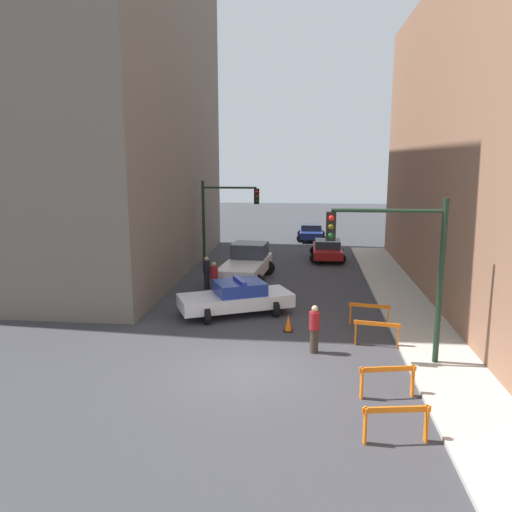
{
  "coord_description": "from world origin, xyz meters",
  "views": [
    {
      "loc": [
        1.75,
        -14.31,
        6.46
      ],
      "look_at": [
        -0.48,
        7.51,
        2.18
      ],
      "focal_mm": 35.0,
      "sensor_mm": 36.0,
      "label": 1
    }
  ],
  "objects_px": {
    "white_truck": "(247,264)",
    "police_car": "(237,297)",
    "pedestrian_sidewalk": "(314,328)",
    "barrier_mid": "(387,376)",
    "pedestrian_corner": "(207,272)",
    "barrier_front": "(396,418)",
    "traffic_light_far": "(221,211)",
    "barrier_corner": "(369,311)",
    "barrier_back": "(377,330)",
    "parked_car_mid": "(311,232)",
    "traffic_cone": "(288,323)",
    "traffic_light_near": "(403,256)",
    "parked_car_near": "(327,249)",
    "pedestrian_crossing": "(214,278)"
  },
  "relations": [
    {
      "from": "barrier_corner",
      "to": "traffic_light_far",
      "type": "bearing_deg",
      "value": 126.64
    },
    {
      "from": "parked_car_near",
      "to": "parked_car_mid",
      "type": "height_order",
      "value": "same"
    },
    {
      "from": "parked_car_mid",
      "to": "barrier_front",
      "type": "relative_size",
      "value": 2.72
    },
    {
      "from": "traffic_light_near",
      "to": "barrier_mid",
      "type": "relative_size",
      "value": 3.29
    },
    {
      "from": "police_car",
      "to": "traffic_cone",
      "type": "height_order",
      "value": "police_car"
    },
    {
      "from": "pedestrian_sidewalk",
      "to": "barrier_back",
      "type": "relative_size",
      "value": 1.05
    },
    {
      "from": "barrier_front",
      "to": "barrier_corner",
      "type": "relative_size",
      "value": 1.01
    },
    {
      "from": "traffic_light_near",
      "to": "pedestrian_corner",
      "type": "height_order",
      "value": "traffic_light_near"
    },
    {
      "from": "police_car",
      "to": "pedestrian_corner",
      "type": "bearing_deg",
      "value": 2.9
    },
    {
      "from": "parked_car_mid",
      "to": "traffic_cone",
      "type": "relative_size",
      "value": 6.57
    },
    {
      "from": "parked_car_near",
      "to": "barrier_front",
      "type": "bearing_deg",
      "value": -87.71
    },
    {
      "from": "white_truck",
      "to": "barrier_back",
      "type": "relative_size",
      "value": 3.51
    },
    {
      "from": "police_car",
      "to": "barrier_front",
      "type": "bearing_deg",
      "value": -176.46
    },
    {
      "from": "pedestrian_sidewalk",
      "to": "barrier_mid",
      "type": "relative_size",
      "value": 1.05
    },
    {
      "from": "traffic_light_near",
      "to": "parked_car_mid",
      "type": "height_order",
      "value": "traffic_light_near"
    },
    {
      "from": "barrier_mid",
      "to": "parked_car_near",
      "type": "bearing_deg",
      "value": 92.69
    },
    {
      "from": "barrier_back",
      "to": "barrier_front",
      "type": "bearing_deg",
      "value": -93.48
    },
    {
      "from": "parked_car_near",
      "to": "barrier_corner",
      "type": "xyz_separation_m",
      "value": [
        1.13,
        -13.19,
        -0.06
      ]
    },
    {
      "from": "barrier_front",
      "to": "police_car",
      "type": "bearing_deg",
      "value": 118.3
    },
    {
      "from": "traffic_light_far",
      "to": "parked_car_near",
      "type": "height_order",
      "value": "traffic_light_far"
    },
    {
      "from": "parked_car_near",
      "to": "barrier_mid",
      "type": "xyz_separation_m",
      "value": [
        0.9,
        -19.22,
        -0.06
      ]
    },
    {
      "from": "barrier_mid",
      "to": "barrier_back",
      "type": "distance_m",
      "value": 3.83
    },
    {
      "from": "parked_car_near",
      "to": "parked_car_mid",
      "type": "distance_m",
      "value": 8.0
    },
    {
      "from": "pedestrian_crossing",
      "to": "traffic_cone",
      "type": "bearing_deg",
      "value": 35.06
    },
    {
      "from": "police_car",
      "to": "barrier_front",
      "type": "relative_size",
      "value": 3.18
    },
    {
      "from": "traffic_light_near",
      "to": "pedestrian_crossing",
      "type": "bearing_deg",
      "value": 134.61
    },
    {
      "from": "pedestrian_corner",
      "to": "barrier_back",
      "type": "bearing_deg",
      "value": 147.33
    },
    {
      "from": "pedestrian_corner",
      "to": "barrier_front",
      "type": "height_order",
      "value": "pedestrian_corner"
    },
    {
      "from": "pedestrian_corner",
      "to": "barrier_mid",
      "type": "xyz_separation_m",
      "value": [
        7.24,
        -11.02,
        -0.24
      ]
    },
    {
      "from": "white_truck",
      "to": "parked_car_mid",
      "type": "bearing_deg",
      "value": 81.05
    },
    {
      "from": "traffic_light_far",
      "to": "barrier_corner",
      "type": "bearing_deg",
      "value": -53.36
    },
    {
      "from": "traffic_light_near",
      "to": "barrier_front",
      "type": "height_order",
      "value": "traffic_light_near"
    },
    {
      "from": "white_truck",
      "to": "pedestrian_sidewalk",
      "type": "relative_size",
      "value": 3.35
    },
    {
      "from": "barrier_front",
      "to": "barrier_back",
      "type": "height_order",
      "value": "same"
    },
    {
      "from": "traffic_light_far",
      "to": "parked_car_near",
      "type": "bearing_deg",
      "value": 25.17
    },
    {
      "from": "pedestrian_crossing",
      "to": "pedestrian_sidewalk",
      "type": "xyz_separation_m",
      "value": [
        4.67,
        -6.72,
        0.0
      ]
    },
    {
      "from": "white_truck",
      "to": "traffic_light_far",
      "type": "bearing_deg",
      "value": 126.45
    },
    {
      "from": "traffic_light_far",
      "to": "parked_car_mid",
      "type": "bearing_deg",
      "value": 63.6
    },
    {
      "from": "pedestrian_corner",
      "to": "traffic_cone",
      "type": "xyz_separation_m",
      "value": [
        4.34,
        -5.91,
        -0.54
      ]
    },
    {
      "from": "traffic_light_far",
      "to": "parked_car_mid",
      "type": "height_order",
      "value": "traffic_light_far"
    },
    {
      "from": "traffic_light_near",
      "to": "police_car",
      "type": "distance_m",
      "value": 8.0
    },
    {
      "from": "barrier_mid",
      "to": "traffic_light_far",
      "type": "bearing_deg",
      "value": 114.39
    },
    {
      "from": "police_car",
      "to": "parked_car_mid",
      "type": "distance_m",
      "value": 20.38
    },
    {
      "from": "parked_car_near",
      "to": "barrier_back",
      "type": "distance_m",
      "value": 15.43
    },
    {
      "from": "parked_car_mid",
      "to": "barrier_corner",
      "type": "relative_size",
      "value": 2.73
    },
    {
      "from": "traffic_light_near",
      "to": "parked_car_near",
      "type": "bearing_deg",
      "value": 95.41
    },
    {
      "from": "white_truck",
      "to": "barrier_front",
      "type": "relative_size",
      "value": 3.5
    },
    {
      "from": "traffic_light_far",
      "to": "barrier_front",
      "type": "xyz_separation_m",
      "value": [
        7.19,
        -18.45,
        -2.78
      ]
    },
    {
      "from": "police_car",
      "to": "pedestrian_corner",
      "type": "relative_size",
      "value": 3.04
    },
    {
      "from": "white_truck",
      "to": "police_car",
      "type": "bearing_deg",
      "value": -81.79
    }
  ]
}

